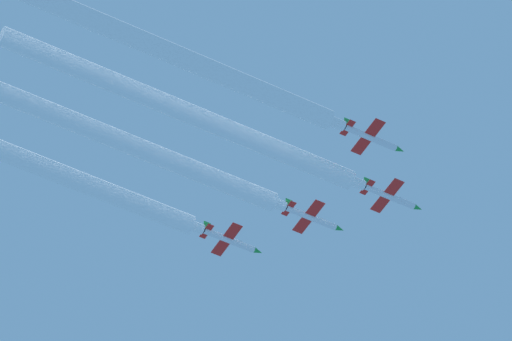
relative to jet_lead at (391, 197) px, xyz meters
name	(u,v)px	position (x,y,z in m)	size (l,w,h in m)	color
jet_lead	(391,197)	(0.00, 0.00, 0.00)	(8.03, 11.70, 2.81)	silver
jet_left_wingman	(313,218)	(-9.80, -9.62, -0.94)	(8.03, 11.70, 2.81)	silver
jet_right_wingman	(372,138)	(10.19, -9.87, -0.67)	(8.03, 11.70, 2.81)	silver
jet_outer_left	(231,241)	(-19.85, -19.94, -2.45)	(8.03, 11.70, 2.81)	silver
smoke_trail_lead	(189,113)	(0.00, -38.38, -0.03)	(3.29, 66.08, 3.29)	white
smoke_trail_left_wingman	(129,144)	(-9.80, -44.32, -0.97)	(3.29, 58.70, 3.29)	white
smoke_trail_right_wingman	(147,43)	(10.19, -50.99, -0.69)	(3.29, 71.55, 3.29)	white
smoke_trail_outer_left	(47,169)	(-19.85, -54.21, -2.47)	(3.29, 57.84, 3.29)	white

